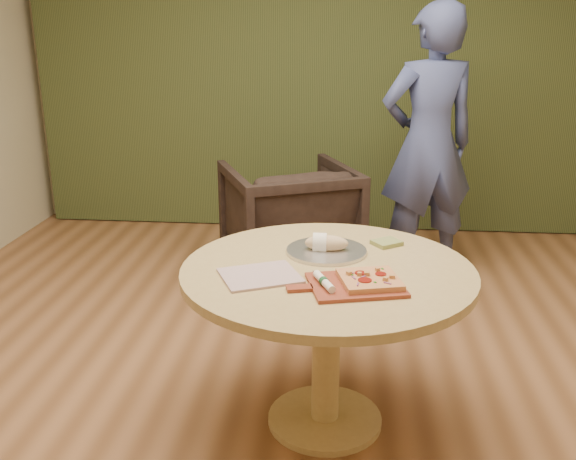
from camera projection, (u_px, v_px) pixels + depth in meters
The scene contains 12 objects.
room_shell at pixel (291, 109), 2.51m from camera, with size 5.04×6.04×2.84m.
curtain at pixel (322, 62), 5.26m from camera, with size 4.80×0.14×2.78m, color #313C1B.
pedestal_table at pixel (327, 298), 2.72m from camera, with size 1.23×1.23×0.75m.
pizza_paddle at pixel (353, 285), 2.48m from camera, with size 0.47×0.36×0.01m.
flatbread_pizza at pixel (370, 279), 2.48m from camera, with size 0.27×0.27×0.04m.
cutlery_roll at pixel (324, 281), 2.45m from camera, with size 0.10×0.19×0.03m.
newspaper at pixel (260, 276), 2.57m from camera, with size 0.30×0.25×0.01m, color silver.
serving_tray at pixel (326, 251), 2.84m from camera, with size 0.36×0.36×0.02m.
bread_roll at pixel (325, 243), 2.83m from camera, with size 0.19×0.09×0.09m.
green_packet at pixel (387, 243), 2.94m from camera, with size 0.12×0.10×0.02m, color olive.
armchair at pixel (289, 213), 4.53m from camera, with size 0.84×0.79×0.87m, color black.
person_standing at pixel (428, 145), 4.33m from camera, with size 0.68×0.45×1.86m, color #404B7E.
Camera 1 is at (0.23, -2.53, 1.73)m, focal length 40.00 mm.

